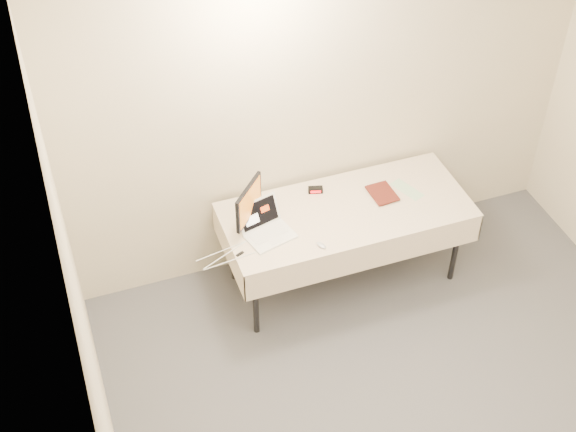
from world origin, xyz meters
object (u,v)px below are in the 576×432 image
object	(u,v)px
book	(373,185)
laptop	(266,227)
table	(346,215)
monitor	(249,204)

from	to	relation	value
book	laptop	bearing A→B (deg)	-176.74
table	book	size ratio (longest dim) A/B	7.65
table	book	world-z (taller)	book
table	laptop	world-z (taller)	laptop
laptop	book	size ratio (longest dim) A/B	1.63
monitor	laptop	bearing A→B (deg)	-89.28
monitor	table	bearing A→B (deg)	-51.28
table	book	distance (m)	0.30
table	book	xyz separation A→B (m)	(0.23, 0.06, 0.18)
laptop	monitor	size ratio (longest dim) A/B	1.02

